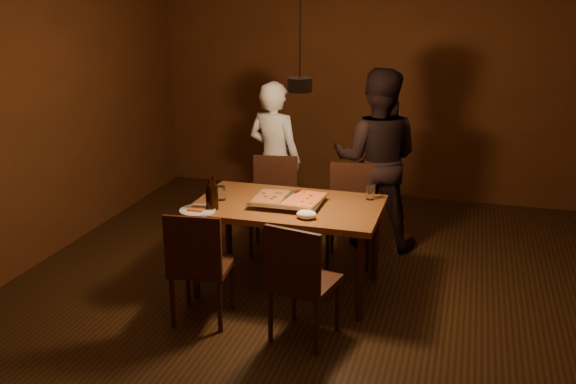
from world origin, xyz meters
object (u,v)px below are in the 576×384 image
(beer_bottle_a, at_px, (210,195))
(beer_bottle_b, at_px, (214,193))
(chair_near_left, at_px, (198,258))
(pizza_tray, at_px, (288,202))
(chair_near_right, at_px, (299,273))
(chair_far_right, at_px, (351,204))
(pendant_lamp, at_px, (300,83))
(chair_far_left, at_px, (274,195))
(diner_dark, at_px, (376,160))
(plate_slice, at_px, (197,210))
(dining_table, at_px, (288,212))
(diner_white, at_px, (275,159))

(beer_bottle_a, distance_m, beer_bottle_b, 0.05)
(chair_near_left, height_order, pizza_tray, chair_near_left)
(chair_near_right, xyz_separation_m, beer_bottle_a, (-0.85, 0.47, 0.34))
(chair_far_right, height_order, beer_bottle_a, beer_bottle_a)
(pizza_tray, xyz_separation_m, pendant_lamp, (0.15, -0.22, 0.99))
(chair_far_left, height_order, chair_near_right, same)
(pizza_tray, height_order, diner_dark, diner_dark)
(diner_dark, bearing_deg, plate_slice, 49.88)
(diner_dark, bearing_deg, chair_near_right, 80.61)
(chair_near_left, bearing_deg, dining_table, 51.99)
(chair_near_left, xyz_separation_m, beer_bottle_a, (-0.07, 0.43, 0.34))
(pizza_tray, bearing_deg, diner_dark, 66.86)
(chair_far_left, xyz_separation_m, chair_near_right, (0.68, -1.60, 0.00))
(diner_dark, bearing_deg, pendant_lamp, 71.89)
(beer_bottle_a, bearing_deg, chair_far_right, 49.60)
(chair_far_left, bearing_deg, dining_table, 105.73)
(pizza_tray, height_order, diner_white, diner_white)
(diner_white, bearing_deg, beer_bottle_a, 102.33)
(chair_near_right, height_order, beer_bottle_a, beer_bottle_a)
(diner_white, bearing_deg, chair_far_left, 120.79)
(diner_dark, bearing_deg, chair_near_left, 59.45)
(chair_near_right, relative_size, pizza_tray, 0.91)
(beer_bottle_a, bearing_deg, dining_table, 31.39)
(beer_bottle_a, xyz_separation_m, beer_bottle_b, (0.01, 0.04, 0.00))
(pendant_lamp, bearing_deg, beer_bottle_b, -176.09)
(dining_table, relative_size, beer_bottle_b, 5.62)
(beer_bottle_a, bearing_deg, chair_far_left, 81.52)
(chair_near_left, distance_m, pizza_tray, 0.90)
(dining_table, height_order, diner_white, diner_white)
(beer_bottle_b, xyz_separation_m, plate_slice, (-0.10, -0.09, -0.12))
(chair_near_left, bearing_deg, chair_near_right, -9.50)
(chair_near_right, height_order, pizza_tray, chair_near_right)
(chair_near_right, bearing_deg, diner_white, 123.93)
(chair_far_left, height_order, diner_white, diner_white)
(beer_bottle_a, height_order, beer_bottle_b, beer_bottle_b)
(dining_table, height_order, pendant_lamp, pendant_lamp)
(plate_slice, height_order, diner_white, diner_white)
(plate_slice, bearing_deg, chair_far_right, 48.18)
(dining_table, bearing_deg, plate_slice, -149.06)
(dining_table, xyz_separation_m, diner_white, (-0.48, 1.18, 0.10))
(beer_bottle_a, xyz_separation_m, plate_slice, (-0.09, -0.05, -0.12))
(chair_far_left, relative_size, plate_slice, 1.74)
(dining_table, xyz_separation_m, pizza_tray, (0.01, -0.02, 0.10))
(pizza_tray, distance_m, beer_bottle_b, 0.60)
(chair_far_left, xyz_separation_m, pizza_tray, (0.37, -0.82, 0.24))
(dining_table, bearing_deg, chair_far_left, 114.80)
(chair_near_left, xyz_separation_m, diner_white, (-0.02, 1.94, 0.24))
(beer_bottle_a, relative_size, beer_bottle_b, 0.97)
(pizza_tray, height_order, plate_slice, pizza_tray)
(dining_table, bearing_deg, beer_bottle_a, -148.61)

